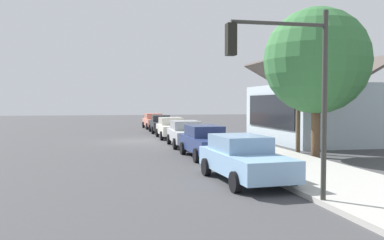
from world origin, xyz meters
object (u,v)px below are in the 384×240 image
at_px(car_silver, 186,133).
at_px(traffic_light_main, 288,75).
at_px(car_ivory, 171,128).
at_px(car_navy, 206,141).
at_px(shade_tree, 317,61).
at_px(utility_pole_wooden, 299,81).
at_px(fire_hydrant_red, 176,127).
at_px(car_skyblue, 243,158).
at_px(car_charcoal, 161,124).
at_px(car_coral, 154,121).

distance_m(car_silver, traffic_light_main, 15.54).
bearing_deg(car_silver, car_ivory, -177.96).
height_order(car_ivory, car_silver, same).
xyz_separation_m(car_navy, traffic_light_main, (9.96, -0.29, 2.67)).
distance_m(car_navy, shade_tree, 6.81).
bearing_deg(car_ivory, utility_pole_wooden, 28.00).
distance_m(car_ivory, car_navy, 11.20).
relative_size(shade_tree, fire_hydrant_red, 10.52).
bearing_deg(utility_pole_wooden, car_ivory, -152.94).
relative_size(car_ivory, shade_tree, 0.65).
height_order(car_ivory, traffic_light_main, traffic_light_main).
distance_m(car_skyblue, shade_tree, 8.58).
height_order(car_ivory, fire_hydrant_red, car_ivory).
height_order(car_charcoal, utility_pole_wooden, utility_pole_wooden).
relative_size(car_skyblue, shade_tree, 0.67).
bearing_deg(traffic_light_main, car_silver, 178.76).
height_order(car_silver, shade_tree, shade_tree).
relative_size(car_silver, fire_hydrant_red, 6.95).
bearing_deg(car_silver, car_charcoal, -177.96).
bearing_deg(utility_pole_wooden, traffic_light_main, -27.91).
distance_m(car_skyblue, traffic_light_main, 4.53).
bearing_deg(car_charcoal, car_skyblue, 0.87).
bearing_deg(fire_hydrant_red, shade_tree, 12.61).
bearing_deg(fire_hydrant_red, car_navy, -4.69).
bearing_deg(car_silver, car_skyblue, 0.56).
bearing_deg(fire_hydrant_red, car_charcoal, -108.73).
bearing_deg(car_ivory, car_skyblue, 0.19).
distance_m(car_navy, car_skyblue, 6.31).
height_order(car_navy, fire_hydrant_red, car_navy).
bearing_deg(utility_pole_wooden, fire_hydrant_red, -165.96).
distance_m(car_coral, car_charcoal, 5.83).
xyz_separation_m(car_coral, car_charcoal, (5.83, -0.03, -0.00)).
height_order(car_coral, car_skyblue, same).
relative_size(car_charcoal, utility_pole_wooden, 0.62).
xyz_separation_m(car_skyblue, utility_pole_wooden, (-7.03, 5.58, 3.11)).
distance_m(utility_pole_wooden, fire_hydrant_red, 16.85).
bearing_deg(utility_pole_wooden, shade_tree, 0.12).
bearing_deg(shade_tree, car_navy, -102.35).
distance_m(car_charcoal, car_skyblue, 23.50).
height_order(car_ivory, car_navy, same).
xyz_separation_m(car_charcoal, traffic_light_main, (27.15, -0.28, 2.68)).
bearing_deg(utility_pole_wooden, car_silver, -130.92).
height_order(car_skyblue, fire_hydrant_red, car_skyblue).
bearing_deg(car_charcoal, car_silver, 1.60).
xyz_separation_m(car_ivory, fire_hydrant_red, (-5.52, 1.35, -0.32)).
xyz_separation_m(car_navy, shade_tree, (1.18, 5.38, 4.01)).
bearing_deg(car_ivory, fire_hydrant_red, 167.20).
distance_m(car_charcoal, traffic_light_main, 27.29).
bearing_deg(car_charcoal, car_ivory, 1.61).
xyz_separation_m(car_charcoal, fire_hydrant_red, (0.47, 1.38, -0.32)).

